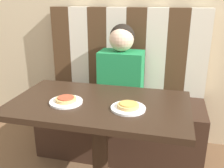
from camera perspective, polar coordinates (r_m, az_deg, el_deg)
booth_seat at (r=2.23m, az=1.96°, el=-9.37°), size 1.37×0.55×0.50m
booth_backrest at (r=2.23m, az=3.37°, el=7.59°), size 1.37×0.10×0.74m
dining_table at (r=1.51m, az=-2.88°, el=-7.81°), size 1.04×0.60×0.74m
person at (r=2.03m, az=2.16°, el=4.49°), size 0.35×0.24×0.62m
plate_left at (r=1.47m, az=-10.46°, el=-4.03°), size 0.19×0.19×0.01m
plate_right at (r=1.37m, az=3.72°, el=-5.53°), size 0.19×0.19×0.01m
pizza_left at (r=1.47m, az=-10.49°, el=-3.42°), size 0.12×0.12×0.02m
pizza_right at (r=1.36m, az=3.74°, el=-4.89°), size 0.12×0.12×0.02m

